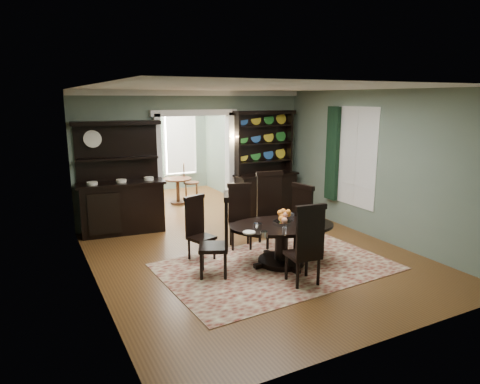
# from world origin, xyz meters

# --- Properties ---
(room) EXTENTS (5.51, 6.01, 3.01)m
(room) POSITION_xyz_m (0.00, 0.04, 1.58)
(room) COLOR brown
(room) RESTS_ON ground
(parlor) EXTENTS (3.51, 3.50, 3.01)m
(parlor) POSITION_xyz_m (0.00, 5.53, 1.52)
(parlor) COLOR brown
(parlor) RESTS_ON ground
(doorway_trim) EXTENTS (2.08, 0.25, 2.57)m
(doorway_trim) POSITION_xyz_m (0.00, 3.00, 1.62)
(doorway_trim) COLOR silver
(doorway_trim) RESTS_ON floor
(right_window) EXTENTS (0.15, 1.47, 2.12)m
(right_window) POSITION_xyz_m (2.69, 0.93, 1.60)
(right_window) COLOR white
(right_window) RESTS_ON wall_right
(wall_sconce) EXTENTS (0.27, 0.21, 0.21)m
(wall_sconce) POSITION_xyz_m (0.95, 2.85, 1.89)
(wall_sconce) COLOR #BD7D32
(wall_sconce) RESTS_ON back_wall_right
(rug) EXTENTS (3.96, 2.70, 0.01)m
(rug) POSITION_xyz_m (0.10, -0.48, 0.01)
(rug) COLOR maroon
(rug) RESTS_ON floor
(dining_table) EXTENTS (2.10, 2.10, 0.72)m
(dining_table) POSITION_xyz_m (0.24, -0.39, 0.50)
(dining_table) COLOR black
(dining_table) RESTS_ON rug
(centerpiece) EXTENTS (1.58, 1.02, 0.26)m
(centerpiece) POSITION_xyz_m (0.25, -0.39, 0.79)
(centerpiece) COLOR silver
(centerpiece) RESTS_ON dining_table
(chair_far_left) EXTENTS (0.53, 0.51, 1.15)m
(chair_far_left) POSITION_xyz_m (-0.94, 0.52, 0.60)
(chair_far_left) COLOR black
(chair_far_left) RESTS_ON rug
(chair_far_mid) EXTENTS (0.57, 0.56, 1.23)m
(chair_far_mid) POSITION_xyz_m (0.04, 0.77, 0.65)
(chair_far_mid) COLOR black
(chair_far_mid) RESTS_ON rug
(chair_far_right) EXTENTS (0.60, 0.57, 1.44)m
(chair_far_right) POSITION_xyz_m (0.65, 0.64, 0.76)
(chair_far_right) COLOR black
(chair_far_right) RESTS_ON rug
(chair_end_left) EXTENTS (0.64, 0.66, 1.36)m
(chair_end_left) POSITION_xyz_m (-0.90, -0.35, 0.72)
(chair_end_left) COLOR black
(chair_end_left) RESTS_ON rug
(chair_end_right) EXTENTS (0.54, 0.56, 1.33)m
(chair_end_right) POSITION_xyz_m (0.89, -0.18, 0.70)
(chair_end_right) COLOR black
(chair_end_right) RESTS_ON rug
(chair_near) EXTENTS (0.53, 0.51, 1.31)m
(chair_near) POSITION_xyz_m (0.10, -1.31, 0.69)
(chair_near) COLOR black
(chair_near) RESTS_ON rug
(sideboard) EXTENTS (1.85, 0.81, 2.37)m
(sideboard) POSITION_xyz_m (-1.80, 2.72, 0.83)
(sideboard) COLOR black
(sideboard) RESTS_ON floor
(welsh_dresser) EXTENTS (1.64, 0.63, 2.53)m
(welsh_dresser) POSITION_xyz_m (1.73, 2.72, 0.92)
(welsh_dresser) COLOR black
(welsh_dresser) RESTS_ON floor
(parlor_table) EXTENTS (0.76, 0.76, 0.70)m
(parlor_table) POSITION_xyz_m (0.10, 4.59, 0.46)
(parlor_table) COLOR #562B18
(parlor_table) RESTS_ON parlor_floor
(parlor_chair_left) EXTENTS (0.43, 0.42, 0.93)m
(parlor_chair_left) POSITION_xyz_m (-0.45, 4.87, 0.50)
(parlor_chair_left) COLOR #562B18
(parlor_chair_left) RESTS_ON parlor_floor
(parlor_chair_right) EXTENTS (0.48, 0.47, 1.03)m
(parlor_chair_right) POSITION_xyz_m (0.52, 4.88, 0.55)
(parlor_chair_right) COLOR #562B18
(parlor_chair_right) RESTS_ON parlor_floor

